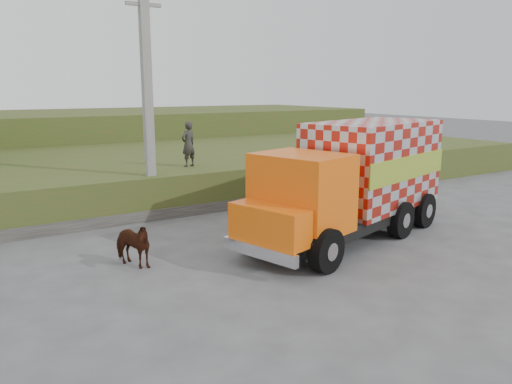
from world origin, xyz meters
TOP-DOWN VIEW (x-y plane):
  - ground at (0.00, 0.00)m, footprint 120.00×120.00m
  - embankment at (0.00, 10.00)m, footprint 40.00×12.00m
  - embankment_far at (0.00, 22.00)m, footprint 40.00×12.00m
  - retaining_strip at (-2.00, 4.20)m, footprint 16.00×0.50m
  - utility_pole at (-1.00, 4.60)m, footprint 1.20×0.30m
  - cargo_truck at (3.46, -0.90)m, footprint 8.19×4.53m
  - cow at (-3.23, 0.01)m, footprint 1.17×1.54m
  - pedestrian at (0.99, 5.80)m, footprint 0.74×0.61m

SIDE VIEW (x-z plane):
  - ground at x=0.00m, z-range 0.00..0.00m
  - retaining_strip at x=-2.00m, z-range 0.00..0.40m
  - cow at x=-3.23m, z-range 0.00..1.19m
  - embankment at x=0.00m, z-range 0.00..1.50m
  - embankment_far at x=0.00m, z-range 0.00..3.00m
  - cargo_truck at x=3.46m, z-range 0.05..3.54m
  - pedestrian at x=0.99m, z-range 1.50..3.26m
  - utility_pole at x=-1.00m, z-range 0.08..8.07m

